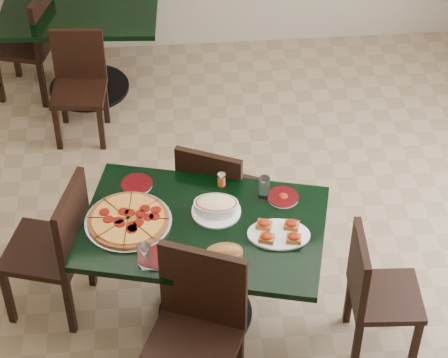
{
  "coord_description": "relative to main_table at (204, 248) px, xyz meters",
  "views": [
    {
      "loc": [
        -0.36,
        -3.64,
        4.08
      ],
      "look_at": [
        -0.04,
        0.0,
        0.86
      ],
      "focal_mm": 70.0,
      "sensor_mm": 36.0,
      "label": 1
    }
  ],
  "objects": [
    {
      "name": "floor",
      "position": [
        0.17,
        0.25,
        -0.57
      ],
      "size": [
        5.5,
        5.5,
        0.0
      ],
      "primitive_type": "plane",
      "color": "#846A4C",
      "rests_on": "ground"
    },
    {
      "name": "main_table",
      "position": [
        0.0,
        0.0,
        0.0
      ],
      "size": [
        1.48,
        1.14,
        0.75
      ],
      "rotation": [
        0.0,
        0.0,
        -0.25
      ],
      "color": "black",
      "rests_on": "floor"
    },
    {
      "name": "back_table",
      "position": [
        -0.76,
        2.4,
        -0.04
      ],
      "size": [
        1.21,
        0.92,
        0.75
      ],
      "rotation": [
        0.0,
        0.0,
        -0.07
      ],
      "color": "black",
      "rests_on": "floor"
    },
    {
      "name": "chair_far",
      "position": [
        0.1,
        0.54,
        -0.08
      ],
      "size": [
        0.54,
        0.54,
        0.88
      ],
      "rotation": [
        0.0,
        0.0,
        2.72
      ],
      "color": "black",
      "rests_on": "floor"
    },
    {
      "name": "chair_near",
      "position": [
        -0.08,
        -0.54,
        -0.01
      ],
      "size": [
        0.6,
        0.6,
        0.99
      ],
      "rotation": [
        0.0,
        0.0,
        -0.4
      ],
      "color": "black",
      "rests_on": "floor"
    },
    {
      "name": "chair_right",
      "position": [
        0.91,
        -0.29,
        -0.11
      ],
      "size": [
        0.41,
        0.41,
        0.83
      ],
      "rotation": [
        0.0,
        0.0,
        1.51
      ],
      "color": "black",
      "rests_on": "floor"
    },
    {
      "name": "chair_left",
      "position": [
        -0.83,
        0.16,
        -0.04
      ],
      "size": [
        0.54,
        0.54,
        0.93
      ],
      "rotation": [
        0.0,
        0.0,
        -1.86
      ],
      "color": "black",
      "rests_on": "floor"
    },
    {
      "name": "back_chair_near",
      "position": [
        -0.77,
        1.89,
        -0.12
      ],
      "size": [
        0.41,
        0.41,
        0.81
      ],
      "rotation": [
        0.0,
        0.0,
        -0.09
      ],
      "color": "black",
      "rests_on": "floor"
    },
    {
      "name": "back_chair_left",
      "position": [
        -1.13,
        2.4,
        -0.07
      ],
      "size": [
        0.51,
        0.51,
        0.89
      ],
      "rotation": [
        0.0,
        0.0,
        -1.85
      ],
      "color": "black",
      "rests_on": "floor"
    },
    {
      "name": "pepperoni_pizza",
      "position": [
        -0.41,
        0.06,
        0.2
      ],
      "size": [
        0.48,
        0.48,
        0.04
      ],
      "rotation": [
        0.0,
        0.0,
        -0.11
      ],
      "color": "silver",
      "rests_on": "main_table"
    },
    {
      "name": "lasagna_casserole",
      "position": [
        0.08,
        0.1,
        0.23
      ],
      "size": [
        0.27,
        0.27,
        0.09
      ],
      "rotation": [
        0.0,
        0.0,
        -0.15
      ],
      "color": "white",
      "rests_on": "main_table"
    },
    {
      "name": "bread_basket",
      "position": [
        0.09,
        -0.26,
        0.22
      ],
      "size": [
        0.2,
        0.14,
        0.09
      ],
      "rotation": [
        0.0,
        0.0,
        0.04
      ],
      "color": "brown",
      "rests_on": "main_table"
    },
    {
      "name": "bruschetta_platter",
      "position": [
        0.4,
        -0.11,
        0.21
      ],
      "size": [
        0.37,
        0.28,
        0.05
      ],
      "rotation": [
        0.0,
        0.0,
        -0.14
      ],
      "color": "white",
      "rests_on": "main_table"
    },
    {
      "name": "side_plate_near",
      "position": [
        -0.25,
        -0.23,
        0.19
      ],
      "size": [
        0.18,
        0.18,
        0.02
      ],
      "rotation": [
        0.0,
        0.0,
        -0.28
      ],
      "color": "white",
      "rests_on": "main_table"
    },
    {
      "name": "side_plate_far_r",
      "position": [
        0.46,
        0.18,
        0.19
      ],
      "size": [
        0.18,
        0.18,
        0.03
      ],
      "rotation": [
        0.0,
        0.0,
        -0.25
      ],
      "color": "white",
      "rests_on": "main_table"
    },
    {
      "name": "side_plate_far_l",
      "position": [
        -0.36,
        0.36,
        0.19
      ],
      "size": [
        0.18,
        0.18,
        0.02
      ],
      "rotation": [
        0.0,
        0.0,
        -0.6
      ],
      "color": "white",
      "rests_on": "main_table"
    },
    {
      "name": "napkin_setting",
      "position": [
        -0.27,
        -0.24,
        0.18
      ],
      "size": [
        0.14,
        0.14,
        0.01
      ],
      "rotation": [
        0.0,
        0.0,
        -0.01
      ],
      "color": "silver",
      "rests_on": "main_table"
    },
    {
      "name": "water_glass_a",
      "position": [
        0.36,
        0.2,
        0.25
      ],
      "size": [
        0.06,
        0.06,
        0.14
      ],
      "primitive_type": "cylinder",
      "color": "white",
      "rests_on": "main_table"
    },
    {
      "name": "water_glass_b",
      "position": [
        -0.32,
        -0.27,
        0.25
      ],
      "size": [
        0.07,
        0.07,
        0.15
      ],
      "primitive_type": "cylinder",
      "color": "white",
      "rests_on": "main_table"
    },
    {
      "name": "pepper_shaker",
      "position": [
        0.13,
        0.32,
        0.22
      ],
      "size": [
        0.05,
        0.05,
        0.08
      ],
      "color": "#AF4012",
      "rests_on": "main_table"
    }
  ]
}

